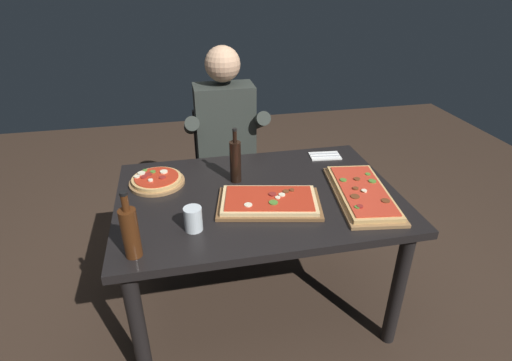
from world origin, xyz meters
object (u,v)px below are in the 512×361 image
Objects in this scene: pizza_rectangular_left at (362,193)px; oil_bottle_amber at (235,161)px; pizza_rectangular_front at (269,202)px; pizza_round_far at (157,180)px; dining_table at (258,210)px; seated_diner at (226,139)px; wine_bottle_dark at (130,231)px; tumbler_near_camera at (193,220)px; diner_chair at (225,166)px.

oil_bottle_amber reaches higher than pizza_rectangular_left.
pizza_rectangular_front and pizza_round_far have the same top height.
dining_table is 4.86× the size of pizza_round_far.
seated_diner is at bearing 94.34° from dining_table.
dining_table is at bearing -85.66° from seated_diner.
dining_table is at bearing 165.65° from pizza_rectangular_left.
seated_diner reaches higher than wine_bottle_dark.
pizza_rectangular_left is 2.04× the size of oil_bottle_amber.
seated_diner is (-0.09, 0.85, -0.02)m from pizza_rectangular_front.
wine_bottle_dark is (-0.61, -0.25, 0.09)m from pizza_rectangular_front.
tumbler_near_camera is at bearing -172.30° from pizza_rectangular_left.
wine_bottle_dark is 0.33× the size of diner_chair.
wine_bottle_dark reaches higher than tumbler_near_camera.
oil_bottle_amber reaches higher than wine_bottle_dark.
pizza_rectangular_front reaches higher than dining_table.
pizza_round_far is (-1.00, 0.34, 0.00)m from pizza_rectangular_left.
diner_chair is at bearing 93.73° from dining_table.
pizza_rectangular_left is at bearing -26.04° from oil_bottle_amber.
tumbler_near_camera is 0.08× the size of seated_diner.
pizza_round_far is 0.99× the size of wine_bottle_dark.
pizza_rectangular_left is at bearing -18.89° from pizza_round_far.
tumbler_near_camera is at bearing -70.69° from pizza_round_far.
pizza_round_far is 0.22× the size of seated_diner.
pizza_rectangular_left is 2.10× the size of pizza_round_far.
pizza_rectangular_left and pizza_round_far have the same top height.
pizza_round_far reaches higher than dining_table.
dining_table is 0.74m from seated_diner.
wine_bottle_dark is (-1.09, -0.24, 0.09)m from pizza_rectangular_left.
dining_table is at bearing 35.59° from tumbler_near_camera.
oil_bottle_amber reaches higher than tumbler_near_camera.
seated_diner is (0.28, 0.98, -0.05)m from tumbler_near_camera.
dining_table is 2.59× the size of pizza_rectangular_front.
tumbler_near_camera is at bearing -104.44° from diner_chair.
tumbler_near_camera is (0.16, -0.46, 0.03)m from pizza_round_far.
wine_bottle_dark is 0.73m from oil_bottle_amber.
seated_diner is (-0.06, 0.74, 0.10)m from dining_table.
seated_diner is (-0.56, 0.86, -0.02)m from pizza_rectangular_left.
pizza_rectangular_left is 5.57× the size of tumbler_near_camera.
oil_bottle_amber is 2.73× the size of tumbler_near_camera.
diner_chair is (0.53, 1.23, -0.37)m from wine_bottle_dark.
pizza_rectangular_front is 4.96× the size of tumbler_near_camera.
diner_chair is (-0.09, 0.97, -0.27)m from pizza_rectangular_front.
diner_chair is at bearing 87.47° from oil_bottle_amber.
wine_bottle_dark is 2.67× the size of tumbler_near_camera.
wine_bottle_dark is 0.98× the size of oil_bottle_amber.
diner_chair reaches higher than tumbler_near_camera.
dining_table is 12.86× the size of tumbler_near_camera.
pizza_round_far is at bearing 156.77° from dining_table.
diner_chair is (0.28, 1.10, -0.30)m from tumbler_near_camera.
wine_bottle_dark reaches higher than pizza_rectangular_front.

